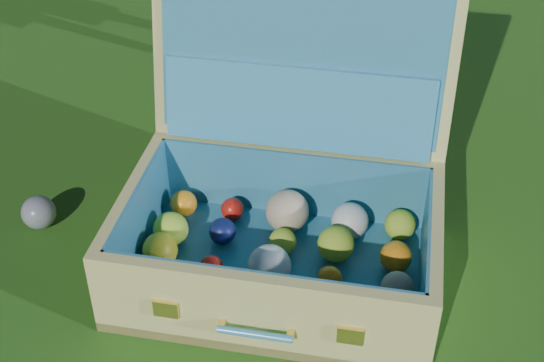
{
  "coord_description": "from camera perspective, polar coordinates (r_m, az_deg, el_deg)",
  "views": [
    {
      "loc": [
        -0.05,
        -1.35,
        1.14
      ],
      "look_at": [
        0.14,
        -0.1,
        0.19
      ],
      "focal_mm": 50.0,
      "sensor_mm": 36.0,
      "label": 1
    }
  ],
  "objects": [
    {
      "name": "suitcase",
      "position": [
        1.59,
        1.15,
        -0.43
      ],
      "size": [
        0.8,
        0.74,
        0.62
      ],
      "rotation": [
        0.0,
        0.0,
        -0.34
      ],
      "color": "#D2C771",
      "rests_on": "ground"
    },
    {
      "name": "stray_ball",
      "position": [
        1.82,
        -17.16,
        -2.27
      ],
      "size": [
        0.08,
        0.08,
        0.08
      ],
      "primitive_type": "sphere",
      "color": "teal",
      "rests_on": "ground"
    },
    {
      "name": "ground",
      "position": [
        1.77,
        -5.0,
        -3.47
      ],
      "size": [
        60.0,
        60.0,
        0.0
      ],
      "primitive_type": "plane",
      "color": "#215114",
      "rests_on": "ground"
    }
  ]
}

